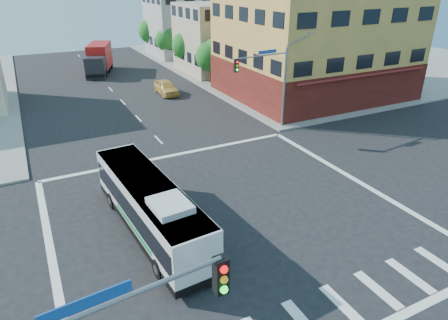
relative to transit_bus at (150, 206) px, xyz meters
name	(u,v)px	position (x,y,z in m)	size (l,w,h in m)	color
ground	(232,217)	(4.46, -0.65, -1.58)	(120.00, 120.00, 0.00)	black
sidewalk_ne	(321,58)	(39.46, 34.35, -1.51)	(50.00, 50.00, 0.15)	gray
corner_building_ne	(315,41)	(24.44, 17.83, 4.31)	(18.10, 15.44, 14.00)	gold
building_east_near	(226,38)	(21.44, 33.33, 2.93)	(12.06, 10.06, 9.00)	tan
building_east_far	(187,24)	(21.44, 47.33, 3.43)	(12.06, 10.06, 10.00)	gray
signal_mast_ne	(269,75)	(13.54, 9.97, 3.40)	(7.91, 1.13, 8.07)	gray
street_tree_a	(211,55)	(16.36, 27.27, 2.01)	(3.60, 3.60, 5.53)	#382614
street_tree_b	(186,44)	(16.36, 35.27, 2.17)	(3.80, 3.80, 5.79)	#382614
street_tree_c	(167,38)	(16.36, 43.27, 1.88)	(3.40, 3.40, 5.29)	#382614
street_tree_d	(151,30)	(16.36, 51.27, 2.30)	(4.00, 4.00, 6.03)	#382614
transit_bus	(150,206)	(0.00, 0.00, 0.00)	(3.16, 11.06, 3.23)	black
box_truck	(99,60)	(5.13, 39.51, 0.28)	(5.17, 8.83, 3.83)	black
parked_car	(166,87)	(9.72, 25.28, -0.79)	(1.87, 4.64, 1.58)	gold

